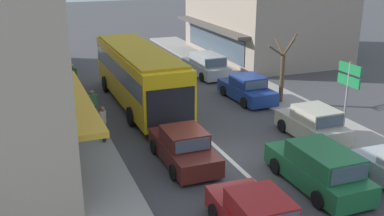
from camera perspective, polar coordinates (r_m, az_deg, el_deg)
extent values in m
plane|color=#3F3F42|center=(18.87, 4.57, -6.31)|extent=(140.00, 140.00, 0.00)
cube|color=silver|center=(22.23, 0.09, -2.24)|extent=(0.20, 28.00, 0.01)
cube|color=gray|center=(22.75, -18.00, -2.53)|extent=(5.20, 44.00, 0.14)
cube|color=gray|center=(26.60, 11.02, 1.10)|extent=(2.80, 44.00, 0.12)
cube|color=gold|center=(18.05, -14.77, 1.13)|extent=(1.10, 8.37, 0.20)
cube|color=#425160|center=(18.43, -15.73, -2.88)|extent=(0.06, 7.28, 1.80)
cube|color=maroon|center=(27.12, -18.16, 6.62)|extent=(1.10, 8.40, 0.20)
cube|color=#425160|center=(27.38, -18.76, 3.87)|extent=(0.06, 7.31, 1.80)
cube|color=#23568E|center=(35.56, -18.72, 9.27)|extent=(1.10, 7.09, 0.20)
cube|color=#425160|center=(35.76, -19.18, 7.14)|extent=(0.06, 6.17, 1.80)
cube|color=gray|center=(37.99, 9.15, 13.42)|extent=(8.76, 13.10, 9.16)
cube|color=#4C4742|center=(36.04, 2.23, 10.35)|extent=(1.10, 12.05, 0.20)
cube|color=#425160|center=(36.42, 2.82, 8.35)|extent=(0.06, 10.48, 1.80)
cube|color=yellow|center=(24.96, -6.79, 4.22)|extent=(2.57, 10.82, 2.70)
cube|color=#425160|center=(24.87, -6.82, 5.12)|extent=(2.61, 10.38, 0.90)
cube|color=black|center=(20.03, -2.66, 0.06)|extent=(2.25, 0.07, 1.76)
cube|color=#AF890F|center=(24.65, -6.91, 7.39)|extent=(2.44, 9.95, 0.12)
cylinder|color=black|center=(28.19, -10.94, 3.01)|extent=(0.27, 0.96, 0.96)
cylinder|color=black|center=(28.73, -6.05, 3.54)|extent=(0.27, 0.96, 0.96)
cylinder|color=black|center=(22.29, -7.74, -1.06)|extent=(0.27, 0.96, 0.96)
cylinder|color=black|center=(22.97, -1.70, -0.29)|extent=(0.27, 0.96, 0.96)
cube|color=#1E6638|center=(17.07, 15.53, -7.88)|extent=(1.79, 4.51, 0.76)
cube|color=#1E6638|center=(16.52, 16.45, -6.13)|extent=(1.66, 2.61, 0.68)
cube|color=#425160|center=(17.48, 13.87, -4.49)|extent=(1.51, 0.07, 0.58)
cube|color=#425160|center=(15.61, 19.36, -7.96)|extent=(1.48, 0.07, 0.54)
cylinder|color=black|center=(17.69, 10.57, -7.26)|extent=(0.18, 0.62, 0.62)
cylinder|color=black|center=(18.61, 15.24, -6.27)|extent=(0.18, 0.62, 0.62)
cylinder|color=black|center=(15.74, 15.74, -11.16)|extent=(0.18, 0.62, 0.62)
cylinder|color=black|center=(16.77, 20.66, -9.76)|extent=(0.18, 0.62, 0.62)
cube|color=#561E19|center=(18.19, -1.09, -5.48)|extent=(1.72, 4.20, 0.72)
cube|color=#561E19|center=(17.84, -0.99, -3.67)|extent=(1.56, 1.80, 0.60)
cube|color=#425160|center=(18.65, -1.97, -2.66)|extent=(1.44, 0.06, 0.51)
cube|color=#425160|center=(17.05, 0.09, -4.77)|extent=(1.40, 0.06, 0.48)
cylinder|color=black|center=(19.12, -4.83, -4.94)|extent=(0.18, 0.62, 0.62)
cylinder|color=black|center=(19.63, 0.00, -4.22)|extent=(0.18, 0.62, 0.62)
cylinder|color=black|center=(16.95, -2.35, -8.15)|extent=(0.18, 0.62, 0.62)
cylinder|color=black|center=(17.52, 3.02, -7.22)|extent=(0.18, 0.62, 0.62)
cube|color=maroon|center=(13.30, 8.69, -12.27)|extent=(1.62, 1.85, 0.60)
cube|color=#425160|center=(14.00, 6.90, -10.48)|extent=(1.44, 0.11, 0.51)
cylinder|color=black|center=(14.47, 2.84, -13.26)|extent=(0.20, 0.63, 0.62)
cylinder|color=black|center=(15.12, 9.02, -11.96)|extent=(0.20, 0.63, 0.62)
cylinder|color=black|center=(18.15, 20.94, -7.56)|extent=(0.20, 0.62, 0.62)
cube|color=#B7B29E|center=(21.32, 14.89, -2.37)|extent=(1.65, 3.71, 0.76)
cube|color=#B7B29E|center=(20.86, 15.53, -0.84)|extent=(1.53, 1.91, 0.64)
cube|color=#425160|center=(21.59, 14.01, -0.05)|extent=(1.40, 0.07, 0.54)
cube|color=#425160|center=(20.15, 17.16, -1.70)|extent=(1.37, 0.07, 0.51)
cylinder|color=black|center=(21.79, 11.39, -2.22)|extent=(0.18, 0.62, 0.62)
cylinder|color=black|center=(22.69, 14.89, -1.64)|extent=(0.18, 0.62, 0.62)
cylinder|color=black|center=(20.11, 14.79, -4.30)|extent=(0.18, 0.62, 0.62)
cylinder|color=black|center=(21.08, 18.41, -3.57)|extent=(0.18, 0.62, 0.62)
cube|color=navy|center=(26.24, 6.95, 2.10)|extent=(1.86, 4.25, 0.72)
cube|color=navy|center=(25.98, 7.12, 3.43)|extent=(1.62, 1.85, 0.60)
cube|color=#425160|center=(26.75, 6.13, 3.92)|extent=(1.44, 0.11, 0.51)
cube|color=#425160|center=(25.22, 8.16, 2.92)|extent=(1.41, 0.11, 0.48)
cylinder|color=black|center=(26.96, 4.01, 2.20)|extent=(0.20, 0.63, 0.62)
cylinder|color=black|center=(27.76, 7.18, 2.59)|extent=(0.20, 0.63, 0.62)
cylinder|color=black|center=(24.85, 6.66, 0.67)|extent=(0.20, 0.63, 0.62)
cylinder|color=black|center=(25.72, 9.99, 1.14)|extent=(0.20, 0.63, 0.62)
cube|color=#9EA3A8|center=(31.48, 1.73, 5.06)|extent=(1.91, 4.56, 0.76)
cube|color=#9EA3A8|center=(31.01, 2.02, 6.21)|extent=(1.72, 2.65, 0.68)
cube|color=#425160|center=(32.18, 1.01, 6.69)|extent=(1.51, 0.11, 0.58)
cube|color=#425160|center=(29.85, 3.10, 5.70)|extent=(1.48, 0.11, 0.54)
cylinder|color=black|center=(32.38, -0.70, 5.08)|extent=(0.20, 0.63, 0.62)
cylinder|color=black|center=(33.08, 2.13, 5.36)|extent=(0.20, 0.63, 0.62)
cylinder|color=black|center=(29.98, 1.28, 3.96)|extent=(0.20, 0.63, 0.62)
cylinder|color=black|center=(30.73, 4.28, 4.28)|extent=(0.20, 0.63, 0.62)
cylinder|color=gray|center=(36.74, -16.01, 8.86)|extent=(0.12, 0.12, 4.20)
cube|color=black|center=(36.50, -16.26, 11.56)|extent=(0.24, 0.24, 0.68)
sphere|color=red|center=(36.48, -16.07, 11.94)|extent=(0.13, 0.13, 0.13)
sphere|color=black|center=(36.51, -16.04, 11.60)|extent=(0.13, 0.13, 0.13)
sphere|color=black|center=(36.53, -16.01, 11.25)|extent=(0.13, 0.13, 0.13)
cylinder|color=gray|center=(21.25, 18.97, 0.82)|extent=(0.10, 0.10, 3.60)
cube|color=#19753D|center=(20.84, 19.44, 4.73)|extent=(0.08, 1.40, 0.44)
cube|color=white|center=(20.87, 19.53, 4.74)|extent=(0.01, 1.10, 0.10)
cube|color=#19753D|center=(20.98, 19.28, 3.27)|extent=(0.08, 1.40, 0.44)
cube|color=white|center=(21.00, 19.37, 3.28)|extent=(0.01, 1.10, 0.10)
cylinder|color=brown|center=(25.63, 11.33, 3.49)|extent=(0.24, 0.24, 2.76)
cylinder|color=brown|center=(25.62, 11.01, 7.70)|extent=(0.10, 1.03, 0.96)
cylinder|color=brown|center=(25.41, 12.37, 7.87)|extent=(0.87, 0.10, 1.25)
cylinder|color=brown|center=(24.80, 12.21, 7.55)|extent=(0.10, 1.05, 1.19)
cylinder|color=brown|center=(25.00, 10.66, 7.13)|extent=(1.00, 0.10, 0.70)
cylinder|color=#232838|center=(28.57, -14.67, 3.11)|extent=(0.14, 0.14, 0.84)
cylinder|color=#232838|center=(28.62, -15.01, 3.11)|extent=(0.14, 0.14, 0.84)
cube|color=#478951|center=(28.42, -14.96, 4.46)|extent=(0.42, 0.34, 0.56)
sphere|color=tan|center=(28.33, -15.02, 5.25)|extent=(0.22, 0.22, 0.22)
cylinder|color=#478951|center=(28.36, -14.49, 4.47)|extent=(0.09, 0.09, 0.54)
cylinder|color=#478951|center=(28.49, -15.42, 4.46)|extent=(0.09, 0.09, 0.54)
cube|color=brown|center=(28.54, -15.54, 4.09)|extent=(0.18, 0.26, 0.22)
cylinder|color=#232838|center=(22.78, -12.20, -0.67)|extent=(0.14, 0.14, 0.84)
cylinder|color=#232838|center=(22.73, -12.63, -0.74)|extent=(0.14, 0.14, 0.84)
cube|color=#478951|center=(22.54, -12.54, 0.97)|extent=(0.38, 0.26, 0.56)
sphere|color=#9E7051|center=(22.42, -12.61, 1.94)|extent=(0.22, 0.22, 0.22)
cylinder|color=#478951|center=(22.60, -11.96, 1.06)|extent=(0.09, 0.09, 0.54)
cylinder|color=#478951|center=(22.48, -13.12, 0.88)|extent=(0.09, 0.09, 0.54)
cylinder|color=#232838|center=(20.37, -11.08, -2.95)|extent=(0.14, 0.14, 0.84)
cylinder|color=#232838|center=(20.21, -11.16, -3.14)|extent=(0.14, 0.14, 0.84)
cube|color=beige|center=(20.04, -11.24, -1.19)|extent=(0.33, 0.41, 0.56)
sphere|color=brown|center=(19.91, -11.31, -0.11)|extent=(0.22, 0.22, 0.22)
cylinder|color=beige|center=(20.26, -11.13, -0.96)|extent=(0.09, 0.09, 0.54)
cylinder|color=beige|center=(19.82, -11.35, -1.42)|extent=(0.09, 0.09, 0.54)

